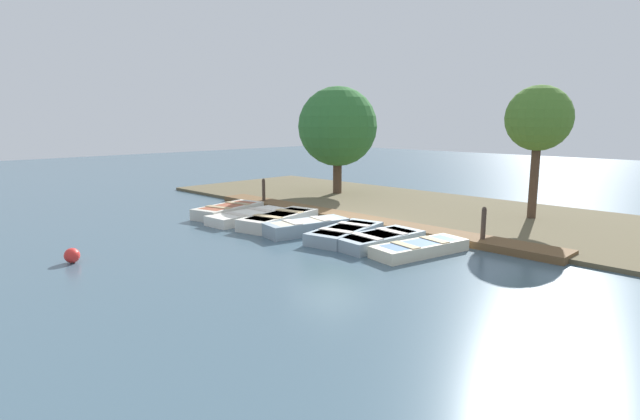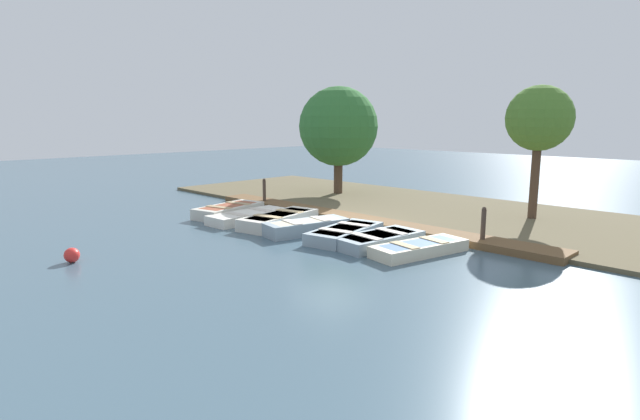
# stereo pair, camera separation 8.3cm
# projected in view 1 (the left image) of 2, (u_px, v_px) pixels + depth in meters

# --- Properties ---
(ground_plane) EXTENTS (80.00, 80.00, 0.00)m
(ground_plane) POSITION_uv_depth(u_px,v_px,m) (332.00, 227.00, 16.81)
(ground_plane) COLOR #425B6B
(shore_bank) EXTENTS (8.00, 24.00, 0.12)m
(shore_bank) POSITION_uv_depth(u_px,v_px,m) (416.00, 207.00, 20.30)
(shore_bank) COLOR brown
(shore_bank) RESTS_ON ground_plane
(dock_walkway) EXTENTS (1.05, 14.45, 0.21)m
(dock_walkway) POSITION_uv_depth(u_px,v_px,m) (355.00, 219.00, 17.63)
(dock_walkway) COLOR brown
(dock_walkway) RESTS_ON ground_plane
(rowboat_0) EXTENTS (2.96, 1.76, 0.43)m
(rowboat_0) POSITION_uv_depth(u_px,v_px,m) (228.00, 210.00, 18.75)
(rowboat_0) COLOR beige
(rowboat_0) RESTS_ON ground_plane
(rowboat_1) EXTENTS (3.05, 1.25, 0.36)m
(rowboat_1) POSITION_uv_depth(u_px,v_px,m) (248.00, 216.00, 17.77)
(rowboat_1) COLOR silver
(rowboat_1) RESTS_ON ground_plane
(rowboat_2) EXTENTS (3.29, 1.71, 0.43)m
(rowboat_2) POSITION_uv_depth(u_px,v_px,m) (279.00, 219.00, 17.04)
(rowboat_2) COLOR beige
(rowboat_2) RESTS_ON ground_plane
(rowboat_3) EXTENTS (2.88, 1.52, 0.44)m
(rowboat_3) POSITION_uv_depth(u_px,v_px,m) (306.00, 227.00, 15.84)
(rowboat_3) COLOR #8C9EA8
(rowboat_3) RESTS_ON ground_plane
(rowboat_4) EXTENTS (2.97, 1.64, 0.38)m
(rowboat_4) POSITION_uv_depth(u_px,v_px,m) (345.00, 233.00, 15.09)
(rowboat_4) COLOR #8C9EA8
(rowboat_4) RESTS_ON ground_plane
(rowboat_5) EXTENTS (2.82, 1.46, 0.37)m
(rowboat_5) POSITION_uv_depth(u_px,v_px,m) (379.00, 240.00, 14.29)
(rowboat_5) COLOR #8C9EA8
(rowboat_5) RESTS_ON ground_plane
(rowboat_6) EXTENTS (2.96, 1.53, 0.34)m
(rowboat_6) POSITION_uv_depth(u_px,v_px,m) (420.00, 248.00, 13.41)
(rowboat_6) COLOR beige
(rowboat_6) RESTS_ON ground_plane
(mooring_post_near) EXTENTS (0.14, 0.14, 1.15)m
(mooring_post_near) POSITION_uv_depth(u_px,v_px,m) (264.00, 192.00, 20.97)
(mooring_post_near) COLOR #47382D
(mooring_post_near) RESTS_ON ground_plane
(mooring_post_far) EXTENTS (0.14, 0.14, 1.15)m
(mooring_post_far) POSITION_uv_depth(u_px,v_px,m) (483.00, 226.00, 14.17)
(mooring_post_far) COLOR #47382D
(mooring_post_far) RESTS_ON ground_plane
(buoy) EXTENTS (0.38, 0.38, 0.38)m
(buoy) POSITION_uv_depth(u_px,v_px,m) (72.00, 255.00, 12.58)
(buoy) COLOR red
(buoy) RESTS_ON ground_plane
(park_tree_far_left) EXTENTS (3.69, 3.69, 5.11)m
(park_tree_far_left) POSITION_uv_depth(u_px,v_px,m) (338.00, 127.00, 23.26)
(park_tree_far_left) COLOR #4C3828
(park_tree_far_left) RESTS_ON ground_plane
(park_tree_left) EXTENTS (2.25, 2.25, 4.75)m
(park_tree_left) POSITION_uv_depth(u_px,v_px,m) (539.00, 120.00, 17.18)
(park_tree_left) COLOR #4C3828
(park_tree_left) RESTS_ON ground_plane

